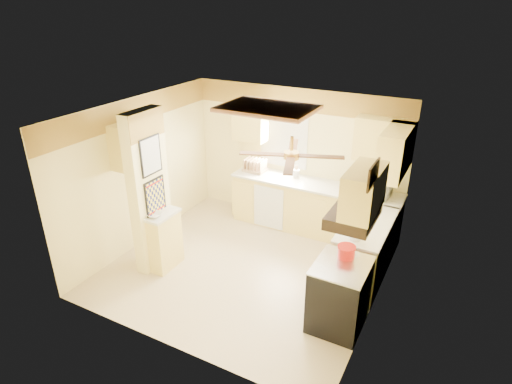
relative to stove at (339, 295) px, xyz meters
The scene contains 34 objects.
floor 1.82m from the stove, 161.77° to the left, with size 4.00×4.00×0.00m, color beige.
ceiling 2.69m from the stove, 161.77° to the left, with size 4.00×4.00×0.00m, color white.
wall_back 3.07m from the stove, 124.28° to the left, with size 4.00×4.00×0.00m, color #FFED9B.
wall_front 2.29m from the stove, 141.04° to the right, with size 4.00×4.00×0.00m, color #FFED9B.
wall_left 3.79m from the stove, behind, with size 3.80×3.80×0.00m, color #FFED9B.
wall_right 1.02m from the stove, 59.02° to the left, with size 3.80×3.80×0.00m, color #FFED9B.
wallpaper_border 3.48m from the stove, 124.50° to the left, with size 4.00×0.02×0.40m, color gold.
partition_column 3.12m from the stove, behind, with size 0.20×0.70×2.50m, color #FFED9B.
partition_ledge 2.80m from the stove, behind, with size 0.25×0.55×0.90m, color #F6DA6F.
ledge_top 2.84m from the stove, behind, with size 0.28×0.58×0.04m, color silver.
lower_cabinets_back 2.45m from the stove, 118.55° to the left, with size 3.00×0.60×0.90m, color #F6DA6F.
lower_cabinets_right 1.15m from the stove, 88.49° to the left, with size 0.60×1.40×0.90m, color #F6DA6F.
countertop_back 2.48m from the stove, 118.66° to the left, with size 3.04×0.64×0.04m, color silver.
countertop_right 1.24m from the stove, 88.99° to the left, with size 0.64×1.44×0.04m, color silver.
dishwasher_panel 2.66m from the stove, 136.25° to the left, with size 0.58×0.02×0.80m, color white.
window 3.29m from the stove, 128.23° to the left, with size 0.92×0.02×1.02m.
upper_cab_back_left 3.67m from the stove, 137.92° to the left, with size 0.60×0.35×0.70m, color #F6DA6F.
upper_cab_back_right 2.67m from the stove, 93.01° to the left, with size 0.90×0.35×0.70m, color #F6DA6F.
upper_cab_right 2.28m from the stove, 85.07° to the left, with size 0.35×1.00×0.70m, color #F6DA6F.
upper_cab_left_wall 3.77m from the stove, behind, with size 0.35×0.75×0.70m, color #F6DA6F.
upper_cab_over_stove 1.50m from the stove, ahead, with size 0.35×0.76×0.52m, color #F6DA6F.
stove is the anchor object (origin of this frame).
range_hood 1.16m from the stove, ahead, with size 0.50×0.76×0.14m, color black.
poster_menu 3.22m from the stove, behind, with size 0.02×0.42×0.57m.
poster_nashville 3.00m from the stove, behind, with size 0.02×0.42×0.57m.
ceiling_light_panel 2.75m from the stove, 146.22° to the left, with size 1.35×0.95×0.06m.
ceiling_fan 1.95m from the stove, 167.38° to the right, with size 1.15×1.15×0.26m.
vent_grate 1.90m from the stove, 48.45° to the right, with size 0.02×0.40×0.25m, color black.
microwave 2.22m from the stove, 94.33° to the left, with size 0.54×0.37×0.30m, color white.
bowl 2.89m from the stove, behind, with size 0.22×0.22×0.06m, color white.
dutch_oven 0.57m from the stove, 94.18° to the left, with size 0.23×0.23×0.16m.
kettle 0.85m from the stove, 91.78° to the left, with size 0.14×0.14×0.22m.
dish_rack 3.28m from the stove, 137.55° to the left, with size 0.41×0.31×0.23m.
utensil_crock 2.80m from the stove, 124.96° to the left, with size 0.12×0.12×0.23m.
Camera 1 is at (2.79, -4.94, 3.93)m, focal length 30.00 mm.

